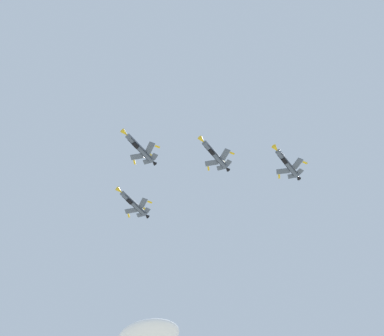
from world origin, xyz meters
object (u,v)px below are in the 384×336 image
(fighter_jet_lead, at_px, (139,148))
(fighter_jet_right_wing, at_px, (133,203))
(fighter_jet_left_wing, at_px, (215,154))
(fighter_jet_left_outer, at_px, (287,163))

(fighter_jet_lead, distance_m, fighter_jet_right_wing, 22.25)
(fighter_jet_left_wing, distance_m, fighter_jet_left_outer, 23.08)
(fighter_jet_lead, height_order, fighter_jet_right_wing, fighter_jet_lead)
(fighter_jet_left_outer, bearing_deg, fighter_jet_left_wing, 40.29)
(fighter_jet_lead, xyz_separation_m, fighter_jet_left_outer, (39.88, 24.55, -1.67))
(fighter_jet_left_wing, xyz_separation_m, fighter_jet_left_outer, (19.99, 11.17, -2.91))
(fighter_jet_right_wing, xyz_separation_m, fighter_jet_left_outer, (52.59, 6.31, -0.73))
(fighter_jet_lead, xyz_separation_m, fighter_jet_right_wing, (-12.71, 18.24, -0.95))
(fighter_jet_right_wing, bearing_deg, fighter_jet_left_outer, -162.07)
(fighter_jet_left_wing, bearing_deg, fighter_jet_lead, 45.03)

